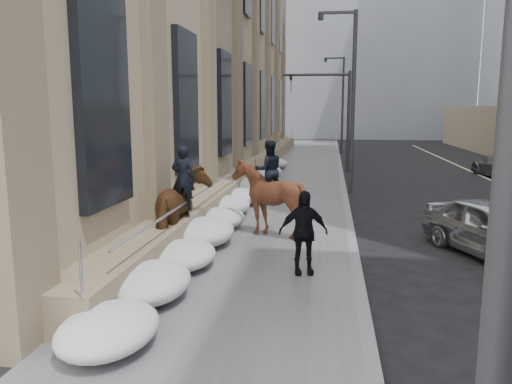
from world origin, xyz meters
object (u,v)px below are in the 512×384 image
(car_silver, at_px, (496,229))
(car_grey, at_px, (503,165))
(mounted_horse_left, at_px, (183,207))
(mounted_horse_right, at_px, (268,195))
(pedestrian, at_px, (303,232))

(car_silver, height_order, car_grey, car_silver)
(mounted_horse_left, xyz_separation_m, car_grey, (13.34, 16.75, -0.56))
(car_silver, distance_m, car_grey, 16.92)
(mounted_horse_right, relative_size, car_grey, 0.60)
(mounted_horse_left, relative_size, car_silver, 0.62)
(pedestrian, relative_size, car_silver, 0.43)
(car_silver, bearing_deg, mounted_horse_left, 161.30)
(pedestrian, distance_m, car_silver, 5.35)
(mounted_horse_right, xyz_separation_m, car_grey, (11.27, 15.13, -0.65))
(mounted_horse_right, bearing_deg, pedestrian, 89.10)
(mounted_horse_left, xyz_separation_m, mounted_horse_right, (2.07, 1.62, 0.09))
(mounted_horse_left, bearing_deg, car_silver, -177.05)
(mounted_horse_left, xyz_separation_m, pedestrian, (3.26, -1.67, -0.17))
(mounted_horse_left, bearing_deg, pedestrian, 151.08)
(car_silver, bearing_deg, pedestrian, -177.44)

